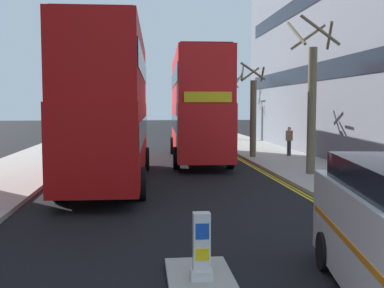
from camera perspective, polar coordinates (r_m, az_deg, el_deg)
The scene contains 12 objects.
sidewalk_right at distance 20.26m, azimuth 15.64°, elevation -3.56°, with size 4.00×80.00×0.14m, color #ADA89E.
sidewalk_left at distance 19.66m, azimuth -22.42°, elevation -4.00°, with size 4.00×80.00×0.14m, color #ADA89E.
kerb_line_outer at distance 17.71m, azimuth 11.67°, elevation -4.88°, with size 0.10×56.00×0.01m, color yellow.
kerb_line_inner at distance 17.66m, azimuth 11.17°, elevation -4.90°, with size 0.10×56.00×0.01m, color yellow.
traffic_island at distance 7.94m, azimuth 1.17°, elevation -16.61°, with size 1.10×2.20×0.10m, color #ADA89E.
keep_left_bollard at distance 7.75m, azimuth 1.17°, elevation -12.77°, with size 0.36×0.28×1.11m.
double_decker_bus_away at distance 17.75m, azimuth -10.05°, elevation 4.98°, with size 3.00×10.86×5.64m.
double_decker_bus_oncoming at distance 24.70m, azimuth 0.71°, elevation 4.97°, with size 3.08×10.88×5.64m.
pedestrian_far at distance 26.34m, azimuth 11.87°, elevation 0.41°, with size 0.34×0.22×1.62m.
street_tree_near at distance 39.13m, azimuth 4.65°, elevation 4.25°, with size 1.74×1.70×5.29m.
street_tree_mid at distance 25.43m, azimuth 7.50°, elevation 3.87°, with size 1.43×1.66×5.10m.
street_tree_distant at distance 19.55m, azimuth 14.53°, elevation 5.18°, with size 1.76×1.71×6.30m.
Camera 1 is at (-0.92, -2.63, 2.95)m, focal length 43.34 mm.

